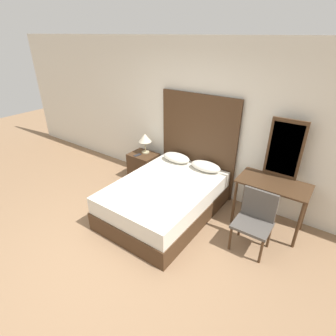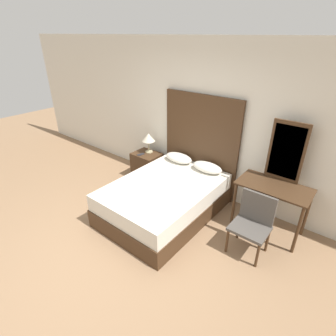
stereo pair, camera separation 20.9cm
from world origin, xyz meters
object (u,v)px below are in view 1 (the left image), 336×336
vanity_desk (272,190)px  bed (164,199)px  table_lamp (145,138)px  phone_on_nightstand (137,155)px  phone_on_bed (183,186)px  nightstand (144,166)px  chair (255,217)px

vanity_desk → bed: bearing=-155.9°
table_lamp → vanity_desk: table_lamp is taller
bed → phone_on_nightstand: bed is taller
bed → phone_on_bed: bearing=25.8°
bed → vanity_desk: size_ratio=1.98×
phone_on_bed → nightstand: 1.49m
chair → vanity_desk: bearing=85.1°
nightstand → phone_on_nightstand: size_ratio=3.46×
table_lamp → vanity_desk: bearing=-3.3°
phone_on_nightstand → vanity_desk: bearing=1.1°
nightstand → table_lamp: bearing=95.3°
nightstand → phone_on_nightstand: 0.31m
phone_on_nightstand → chair: bearing=-10.8°
phone_on_nightstand → chair: (2.56, -0.49, -0.07)m
phone_on_bed → table_lamp: size_ratio=0.41×
bed → phone_on_bed: phone_on_bed is taller
table_lamp → bed: bearing=-37.2°
phone_on_nightstand → chair: 2.60m
phone_on_nightstand → chair: size_ratio=0.19×
phone_on_nightstand → vanity_desk: (2.60, 0.05, 0.10)m
phone_on_bed → vanity_desk: bearing=23.8°
nightstand → vanity_desk: size_ratio=0.55×
phone_on_bed → nightstand: bearing=155.8°
bed → phone_on_bed: 0.42m
vanity_desk → nightstand: bearing=178.7°
phone_on_bed → phone_on_nightstand: size_ratio=1.03×
nightstand → table_lamp: size_ratio=1.38×
phone_on_bed → nightstand: (-1.33, 0.60, -0.30)m
chair → nightstand: bearing=166.6°
bed → chair: bearing=5.1°
phone_on_bed → phone_on_nightstand: 1.47m
bed → phone_on_nightstand: (-1.12, 0.62, 0.28)m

